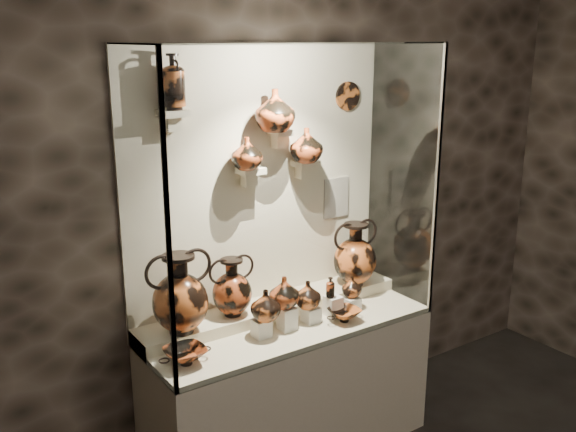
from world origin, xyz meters
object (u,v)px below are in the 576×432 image
object	(u,v)px
ovoid_vase_a	(247,153)
ovoid_vase_b	(275,110)
jug_b	(284,292)
lekythos_tall	(173,78)
kylix_left	(186,354)
amphora_right	(355,254)
jug_e	(351,287)
jug_c	(307,294)
amphora_mid	(232,287)
amphora_left	(180,294)
lekythos_small	(330,286)
ovoid_vase_c	(306,145)
jug_a	(265,305)
kylix_right	(344,314)

from	to	relation	value
ovoid_vase_a	ovoid_vase_b	distance (m)	0.28
jug_b	ovoid_vase_b	xyz separation A→B (m)	(0.08, 0.21, 0.99)
lekythos_tall	ovoid_vase_b	xyz separation A→B (m)	(0.57, -0.05, -0.19)
kylix_left	amphora_right	bearing A→B (deg)	7.09
ovoid_vase_a	jug_e	bearing A→B (deg)	-29.84
jug_c	ovoid_vase_a	world-z (taller)	ovoid_vase_a
amphora_right	jug_c	world-z (taller)	amphora_right
jug_c	ovoid_vase_b	size ratio (longest dim) A/B	0.69
amphora_mid	jug_c	size ratio (longest dim) A/B	2.09
jug_b	amphora_left	bearing A→B (deg)	171.94
kylix_left	lekythos_tall	distance (m)	1.39
jug_e	ovoid_vase_b	distance (m)	1.16
jug_b	lekythos_small	size ratio (longest dim) A/B	1.27
lekythos_tall	ovoid_vase_c	size ratio (longest dim) A/B	1.57
amphora_right	jug_b	size ratio (longest dim) A/B	2.26
ovoid_vase_a	ovoid_vase_c	bearing A→B (deg)	-8.32
amphora_left	jug_a	size ratio (longest dim) A/B	2.52
kylix_right	ovoid_vase_b	size ratio (longest dim) A/B	0.98
jug_c	lekythos_tall	size ratio (longest dim) A/B	0.51
lekythos_tall	ovoid_vase_b	world-z (taller)	lekythos_tall
amphora_left	kylix_left	xyz separation A→B (m)	(-0.08, -0.21, -0.24)
ovoid_vase_b	ovoid_vase_c	world-z (taller)	ovoid_vase_b
amphora_left	ovoid_vase_a	size ratio (longest dim) A/B	2.43
ovoid_vase_c	kylix_left	bearing A→B (deg)	-168.05
jug_c	lekythos_tall	bearing A→B (deg)	153.55
amphora_left	jug_c	size ratio (longest dim) A/B	2.71
jug_c	kylix_right	xyz separation A→B (m)	(0.18, -0.11, -0.12)
lekythos_small	kylix_left	distance (m)	0.96
jug_e	lekythos_small	bearing A→B (deg)	171.66
jug_a	ovoid_vase_b	xyz separation A→B (m)	(0.22, 0.24, 1.02)
amphora_mid	kylix_left	size ratio (longest dim) A/B	1.29
amphora_mid	ovoid_vase_a	size ratio (longest dim) A/B	1.86
amphora_left	kylix_left	distance (m)	0.33
amphora_mid	lekythos_tall	world-z (taller)	lekythos_tall
kylix_right	ovoid_vase_a	xyz separation A→B (m)	(-0.43, 0.36, 0.93)
ovoid_vase_b	kylix_right	bearing A→B (deg)	-29.15
amphora_right	ovoid_vase_a	world-z (taller)	ovoid_vase_a
ovoid_vase_b	ovoid_vase_c	xyz separation A→B (m)	(0.23, 0.02, -0.22)
amphora_mid	kylix_right	bearing A→B (deg)	-47.43
amphora_mid	ovoid_vase_a	xyz separation A→B (m)	(0.14, 0.05, 0.74)
lekythos_small	kylix_right	xyz separation A→B (m)	(0.03, -0.10, -0.14)
kylix_right	amphora_mid	bearing A→B (deg)	130.55
lekythos_tall	ovoid_vase_b	bearing A→B (deg)	-15.51
lekythos_tall	ovoid_vase_c	xyz separation A→B (m)	(0.80, -0.03, -0.41)
jug_b	jug_c	world-z (taller)	jug_b
amphora_right	kylix_left	bearing A→B (deg)	166.03
lekythos_small	lekythos_tall	xyz separation A→B (m)	(-0.80, 0.28, 1.21)
jug_b	ovoid_vase_b	bearing A→B (deg)	75.54
lekythos_small	ovoid_vase_c	distance (m)	0.84
amphora_left	jug_b	world-z (taller)	amphora_left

